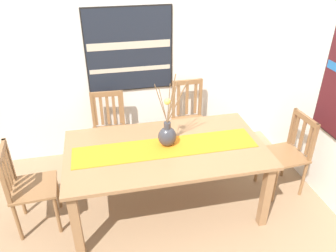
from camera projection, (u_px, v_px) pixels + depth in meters
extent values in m
cube|color=#8E7051|center=(170.00, 247.00, 3.17)|extent=(6.40, 6.40, 0.03)
cube|color=silver|center=(137.00, 50.00, 4.06)|extent=(6.40, 0.12, 2.70)
cube|color=#8E6642|center=(166.00, 149.00, 3.28)|extent=(1.95, 1.08, 0.03)
cube|color=#8E6642|center=(76.00, 226.00, 2.91)|extent=(0.08, 0.08, 0.72)
cube|color=#8E6642|center=(266.00, 196.00, 3.24)|extent=(0.08, 0.08, 0.72)
cube|color=#8E6642|center=(78.00, 164.00, 3.69)|extent=(0.08, 0.08, 0.72)
cube|color=#8E6642|center=(231.00, 145.00, 4.02)|extent=(0.08, 0.08, 0.72)
cube|color=orange|center=(166.00, 147.00, 3.27)|extent=(1.80, 0.36, 0.01)
ellipsoid|color=#333338|center=(167.00, 137.00, 3.25)|extent=(0.18, 0.15, 0.20)
cylinder|color=#333338|center=(167.00, 125.00, 3.19)|extent=(0.07, 0.07, 0.07)
cylinder|color=brown|center=(161.00, 104.00, 3.05)|extent=(0.13, 0.03, 0.41)
cylinder|color=brown|center=(163.00, 106.00, 3.02)|extent=(0.10, 0.10, 0.41)
cylinder|color=brown|center=(172.00, 103.00, 3.07)|extent=(0.10, 0.03, 0.42)
cylinder|color=brown|center=(177.00, 103.00, 3.08)|extent=(0.19, 0.04, 0.42)
cylinder|color=brown|center=(171.00, 99.00, 3.09)|extent=(0.10, 0.06, 0.47)
cylinder|color=brown|center=(169.00, 103.00, 3.12)|extent=(0.05, 0.08, 0.37)
sphere|color=#E5CC4C|center=(167.00, 101.00, 3.12)|extent=(0.06, 0.06, 0.06)
cube|color=brown|center=(283.00, 155.00, 3.67)|extent=(0.45, 0.45, 0.03)
cylinder|color=brown|center=(275.00, 185.00, 3.59)|extent=(0.04, 0.04, 0.45)
cylinder|color=brown|center=(258.00, 166.00, 3.89)|extent=(0.04, 0.04, 0.45)
cylinder|color=brown|center=(303.00, 179.00, 3.68)|extent=(0.04, 0.04, 0.45)
cylinder|color=brown|center=(284.00, 161.00, 3.98)|extent=(0.04, 0.04, 0.45)
cube|color=brown|center=(313.00, 143.00, 3.45)|extent=(0.04, 0.04, 0.45)
cube|color=brown|center=(292.00, 126.00, 3.75)|extent=(0.04, 0.04, 0.45)
cube|color=brown|center=(306.00, 119.00, 3.50)|extent=(0.06, 0.38, 0.06)
cube|color=brown|center=(309.00, 141.00, 3.51)|extent=(0.02, 0.04, 0.36)
cube|color=brown|center=(302.00, 135.00, 3.61)|extent=(0.02, 0.04, 0.36)
cube|color=brown|center=(296.00, 130.00, 3.70)|extent=(0.02, 0.04, 0.36)
cube|color=brown|center=(190.00, 124.00, 4.28)|extent=(0.42, 0.42, 0.03)
cylinder|color=brown|center=(207.00, 145.00, 4.28)|extent=(0.04, 0.04, 0.45)
cylinder|color=brown|center=(180.00, 148.00, 4.21)|extent=(0.04, 0.04, 0.45)
cylinder|color=brown|center=(199.00, 131.00, 4.58)|extent=(0.04, 0.04, 0.45)
cylinder|color=brown|center=(173.00, 134.00, 4.51)|extent=(0.04, 0.04, 0.45)
cube|color=brown|center=(200.00, 97.00, 4.34)|extent=(0.04, 0.04, 0.51)
cube|color=brown|center=(173.00, 100.00, 4.27)|extent=(0.04, 0.04, 0.51)
cube|color=brown|center=(187.00, 82.00, 4.19)|extent=(0.38, 0.03, 0.06)
cube|color=brown|center=(195.00, 99.00, 4.33)|extent=(0.04, 0.02, 0.42)
cube|color=brown|center=(187.00, 100.00, 4.31)|extent=(0.04, 0.02, 0.42)
cube|color=brown|center=(178.00, 100.00, 4.29)|extent=(0.04, 0.02, 0.42)
cube|color=brown|center=(34.00, 187.00, 3.20)|extent=(0.44, 0.44, 0.03)
cylinder|color=brown|center=(58.00, 191.00, 3.51)|extent=(0.04, 0.04, 0.45)
cylinder|color=brown|center=(57.00, 215.00, 3.21)|extent=(0.04, 0.04, 0.45)
cylinder|color=brown|center=(21.00, 197.00, 3.42)|extent=(0.04, 0.04, 0.45)
cylinder|color=brown|center=(18.00, 222.00, 3.12)|extent=(0.04, 0.04, 0.45)
cube|color=brown|center=(9.00, 159.00, 3.18)|extent=(0.04, 0.04, 0.46)
cube|color=brown|center=(4.00, 183.00, 2.88)|extent=(0.04, 0.04, 0.46)
cube|color=brown|center=(1.00, 152.00, 2.93)|extent=(0.05, 0.38, 0.06)
cube|color=brown|center=(9.00, 163.00, 3.15)|extent=(0.02, 0.04, 0.37)
cube|color=brown|center=(8.00, 169.00, 3.08)|extent=(0.02, 0.04, 0.37)
cube|color=brown|center=(6.00, 175.00, 3.00)|extent=(0.02, 0.04, 0.37)
cube|color=brown|center=(5.00, 181.00, 2.93)|extent=(0.02, 0.04, 0.37)
cube|color=brown|center=(110.00, 135.00, 4.04)|extent=(0.44, 0.44, 0.03)
cylinder|color=brown|center=(127.00, 158.00, 4.03)|extent=(0.04, 0.04, 0.45)
cylinder|color=brown|center=(96.00, 161.00, 3.98)|extent=(0.04, 0.04, 0.45)
cylinder|color=brown|center=(125.00, 142.00, 4.34)|extent=(0.04, 0.04, 0.45)
cylinder|color=brown|center=(97.00, 144.00, 4.29)|extent=(0.04, 0.04, 0.45)
cube|color=brown|center=(123.00, 108.00, 4.11)|extent=(0.04, 0.04, 0.47)
cube|color=brown|center=(93.00, 110.00, 4.05)|extent=(0.04, 0.04, 0.47)
cube|color=brown|center=(106.00, 94.00, 3.98)|extent=(0.38, 0.05, 0.06)
cube|color=brown|center=(120.00, 110.00, 4.11)|extent=(0.04, 0.02, 0.38)
cube|color=brown|center=(114.00, 110.00, 4.10)|extent=(0.04, 0.02, 0.38)
cube|color=brown|center=(108.00, 110.00, 4.09)|extent=(0.04, 0.02, 0.38)
cube|color=brown|center=(102.00, 111.00, 4.08)|extent=(0.04, 0.02, 0.38)
cube|color=brown|center=(95.00, 111.00, 4.07)|extent=(0.04, 0.02, 0.38)
cube|color=black|center=(129.00, 50.00, 3.98)|extent=(1.05, 0.04, 1.02)
cube|color=black|center=(129.00, 50.00, 3.96)|extent=(1.02, 0.01, 0.99)
cube|color=#B2A893|center=(129.00, 45.00, 3.93)|extent=(0.99, 0.00, 0.09)
cube|color=#B2A893|center=(131.00, 69.00, 4.07)|extent=(0.99, 0.00, 0.05)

